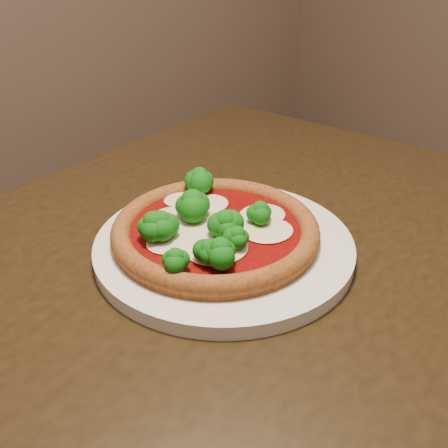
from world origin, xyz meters
TOP-DOWN VIEW (x-y plane):
  - dining_table at (-0.05, 0.10)m, footprint 1.32×1.07m
  - plate at (0.01, 0.15)m, footprint 0.33×0.33m
  - pizza at (-0.01, 0.16)m, footprint 0.26×0.26m

SIDE VIEW (x-z plane):
  - dining_table at x=-0.05m, z-range 0.27..1.02m
  - plate at x=0.01m, z-range 0.75..0.77m
  - pizza at x=-0.01m, z-range 0.75..0.82m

